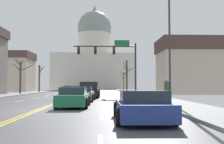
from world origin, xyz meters
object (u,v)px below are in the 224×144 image
object	(u,v)px
sedan_near_03	(142,106)
sedan_oncoming_00	(68,90)
sedan_near_02	(74,98)
sedan_oncoming_01	(77,89)
pedestrian_00	(167,89)
street_lamp_right	(166,30)
sedan_near_01	(83,94)
pickup_truck_near_00	(89,91)
sedan_oncoming_03	(75,88)
sedan_oncoming_02	(68,88)
signal_gantry	(113,55)

from	to	relation	value
sedan_near_03	sedan_oncoming_00	distance (m)	31.18
sedan_near_02	sedan_oncoming_00	world-z (taller)	sedan_near_02
sedan_oncoming_01	pedestrian_00	distance (m)	36.02
street_lamp_right	sedan_oncoming_00	size ratio (longest dim) A/B	1.96
sedan_near_01	sedan_near_02	bearing A→B (deg)	-90.72
street_lamp_right	sedan_near_02	bearing A→B (deg)	-165.37
pickup_truck_near_00	pedestrian_00	size ratio (longest dim) A/B	3.11
sedan_oncoming_01	sedan_oncoming_03	distance (m)	24.81
sedan_near_01	sedan_near_02	distance (m)	5.85
sedan_near_01	sedan_near_02	xyz separation A→B (m)	(-0.07, -5.85, -0.00)
street_lamp_right	sedan_oncoming_00	distance (m)	25.10
street_lamp_right	pedestrian_00	world-z (taller)	street_lamp_right
sedan_near_01	sedan_oncoming_02	distance (m)	41.95
street_lamp_right	sedan_near_03	size ratio (longest dim) A/B	2.04
sedan_near_01	pedestrian_00	size ratio (longest dim) A/B	2.74
street_lamp_right	sedan_near_02	distance (m)	7.96
street_lamp_right	sedan_oncoming_01	xyz separation A→B (m)	(-9.80, 34.71, -4.68)
signal_gantry	sedan_oncoming_00	bearing A→B (deg)	129.08
pedestrian_00	street_lamp_right	bearing A→B (deg)	-120.70
sedan_near_02	sedan_near_03	distance (m)	7.02
signal_gantry	sedan_near_03	bearing A→B (deg)	-89.37
pickup_truck_near_00	sedan_oncoming_02	world-z (taller)	pickup_truck_near_00
sedan_oncoming_03	street_lamp_right	bearing A→B (deg)	-77.69
street_lamp_right	signal_gantry	bearing A→B (deg)	102.45
sedan_oncoming_01	sedan_oncoming_02	size ratio (longest dim) A/B	1.03
sedan_near_03	sedan_oncoming_01	distance (m)	43.07
sedan_oncoming_03	pickup_truck_near_00	bearing A→B (deg)	-81.95
sedan_near_01	pedestrian_00	bearing A→B (deg)	-33.85
signal_gantry	sedan_oncoming_01	xyz separation A→B (m)	(-6.65, 20.46, -4.55)
pickup_truck_near_00	sedan_oncoming_03	size ratio (longest dim) A/B	1.14
signal_gantry	sedan_oncoming_00	world-z (taller)	signal_gantry
signal_gantry	sedan_oncoming_03	xyz separation A→B (m)	(-9.79, 45.06, -4.57)
sedan_oncoming_02	street_lamp_right	bearing A→B (deg)	-73.80
sedan_oncoming_02	sedan_oncoming_03	bearing A→B (deg)	88.75
sedan_oncoming_03	signal_gantry	bearing A→B (deg)	-77.74
signal_gantry	pickup_truck_near_00	world-z (taller)	signal_gantry
sedan_near_01	sedan_oncoming_01	world-z (taller)	sedan_near_01
pickup_truck_near_00	sedan_oncoming_00	distance (m)	13.11
pickup_truck_near_00	sedan_oncoming_01	xyz separation A→B (m)	(-3.82, 24.64, -0.19)
sedan_near_01	street_lamp_right	bearing A→B (deg)	-34.47
sedan_near_02	sedan_oncoming_01	world-z (taller)	sedan_near_02
sedan_near_03	sedan_oncoming_01	size ratio (longest dim) A/B	0.95
sedan_oncoming_03	pedestrian_00	world-z (taller)	pedestrian_00
street_lamp_right	sedan_oncoming_00	xyz separation A→B (m)	(-9.90, 22.58, -4.70)
street_lamp_right	sedan_oncoming_00	world-z (taller)	street_lamp_right
signal_gantry	pedestrian_00	size ratio (longest dim) A/B	4.68
pickup_truck_near_00	sedan_oncoming_03	world-z (taller)	pickup_truck_near_00
sedan_near_02	pedestrian_00	xyz separation A→B (m)	(6.27, 1.70, 0.50)
sedan_near_03	pedestrian_00	world-z (taller)	pedestrian_00
pickup_truck_near_00	pedestrian_00	xyz separation A→B (m)	(6.02, -10.00, 0.32)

